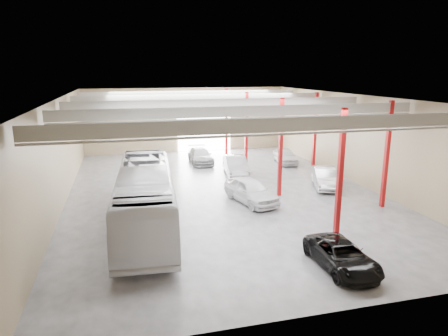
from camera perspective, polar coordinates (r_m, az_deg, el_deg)
name	(u,v)px	position (r m, az deg, el deg)	size (l,w,h in m)	color
depot_shell	(222,124)	(29.39, -0.34, 6.26)	(22.12, 32.12, 7.06)	#48484D
coach_bus	(145,197)	(23.16, -11.17, -4.14)	(3.01, 12.85, 3.58)	silver
black_sedan	(342,256)	(19.30, 16.48, -11.92)	(2.05, 4.46, 1.24)	black
car_row_a	(251,191)	(27.31, 3.87, -3.24)	(1.98, 4.92, 1.68)	silver
car_row_b	(236,165)	(34.54, 1.68, 0.37)	(1.74, 4.98, 1.64)	#BCBBC0
car_row_c	(200,156)	(39.02, -3.39, 1.76)	(2.03, 4.99, 1.45)	gray
car_right_near	(325,178)	(31.78, 14.22, -1.33)	(1.63, 4.68, 1.54)	#B8B8BD
car_right_far	(285,156)	(39.33, 8.73, 1.73)	(1.72, 4.28, 1.46)	silver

